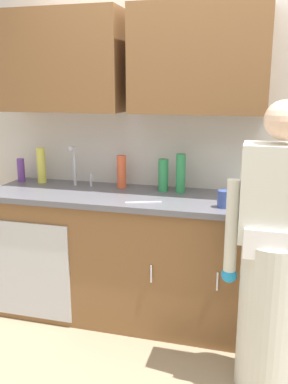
{
  "coord_description": "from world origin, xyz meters",
  "views": [
    {
      "loc": [
        0.37,
        -2.1,
        1.69
      ],
      "look_at": [
        -0.36,
        0.55,
        1.0
      ],
      "focal_mm": 40.0,
      "sensor_mm": 36.0,
      "label": 1
    }
  ],
  "objects_px": {
    "bottle_water_tall": "(163,175)",
    "bottle_water_short": "(181,173)",
    "person_at_sink": "(272,274)",
    "sponge": "(252,195)",
    "bottle_dish_liquid": "(41,165)",
    "bottle_soap": "(122,172)",
    "cup_by_sink": "(223,199)",
    "knife_on_counter": "(143,202)",
    "bottle_cleaner_spray": "(21,170)",
    "sink": "(72,192)"
  },
  "relations": [
    {
      "from": "sponge",
      "to": "bottle_soap",
      "type": "bearing_deg",
      "value": 178.45
    },
    {
      "from": "sponge",
      "to": "bottle_water_tall",
      "type": "bearing_deg",
      "value": -179.88
    },
    {
      "from": "bottle_water_short",
      "to": "sponge",
      "type": "bearing_deg",
      "value": 0.25
    },
    {
      "from": "bottle_soap",
      "to": "knife_on_counter",
      "type": "height_order",
      "value": "bottle_soap"
    },
    {
      "from": "person_at_sink",
      "to": "bottle_water_short",
      "type": "relative_size",
      "value": 5.84
    },
    {
      "from": "knife_on_counter",
      "to": "sponge",
      "type": "xyz_separation_m",
      "value": [
        0.68,
        0.34,
        0.01
      ]
    },
    {
      "from": "bottle_soap",
      "to": "bottle_dish_liquid",
      "type": "xyz_separation_m",
      "value": [
        -0.66,
        -0.0,
        0.02
      ]
    },
    {
      "from": "bottle_dish_liquid",
      "to": "bottle_cleaner_spray",
      "type": "xyz_separation_m",
      "value": [
        -0.18,
        0.0,
        -0.05
      ]
    },
    {
      "from": "cup_by_sink",
      "to": "sponge",
      "type": "height_order",
      "value": "cup_by_sink"
    },
    {
      "from": "person_at_sink",
      "to": "cup_by_sink",
      "type": "distance_m",
      "value": 0.57
    },
    {
      "from": "person_at_sink",
      "to": "bottle_water_tall",
      "type": "height_order",
      "value": "person_at_sink"
    },
    {
      "from": "sink",
      "to": "sponge",
      "type": "height_order",
      "value": "sink"
    },
    {
      "from": "sink",
      "to": "knife_on_counter",
      "type": "relative_size",
      "value": 2.08
    },
    {
      "from": "person_at_sink",
      "to": "knife_on_counter",
      "type": "height_order",
      "value": "person_at_sink"
    },
    {
      "from": "sink",
      "to": "cup_by_sink",
      "type": "height_order",
      "value": "sink"
    },
    {
      "from": "bottle_cleaner_spray",
      "to": "bottle_water_short",
      "type": "bearing_deg",
      "value": -1.11
    },
    {
      "from": "knife_on_counter",
      "to": "bottle_soap",
      "type": "bearing_deg",
      "value": 106.38
    },
    {
      "from": "bottle_dish_liquid",
      "to": "bottle_water_short",
      "type": "bearing_deg",
      "value": -1.29
    },
    {
      "from": "knife_on_counter",
      "to": "sink",
      "type": "bearing_deg",
      "value": 141.34
    },
    {
      "from": "bottle_soap",
      "to": "bottle_water_tall",
      "type": "xyz_separation_m",
      "value": [
        0.32,
        -0.03,
        -0.0
      ]
    },
    {
      "from": "bottle_cleaner_spray",
      "to": "knife_on_counter",
      "type": "xyz_separation_m",
      "value": [
        1.11,
        -0.37,
        -0.09
      ]
    },
    {
      "from": "sink",
      "to": "cup_by_sink",
      "type": "xyz_separation_m",
      "value": [
        1.11,
        -0.18,
        0.07
      ]
    },
    {
      "from": "bottle_cleaner_spray",
      "to": "cup_by_sink",
      "type": "xyz_separation_m",
      "value": [
        1.63,
        -0.34,
        -0.04
      ]
    },
    {
      "from": "knife_on_counter",
      "to": "bottle_cleaner_spray",
      "type": "bearing_deg",
      "value": 142.05
    },
    {
      "from": "person_at_sink",
      "to": "sponge",
      "type": "xyz_separation_m",
      "value": [
        -0.14,
        0.7,
        0.26
      ]
    },
    {
      "from": "bottle_water_short",
      "to": "sponge",
      "type": "xyz_separation_m",
      "value": [
        0.5,
        0.0,
        -0.12
      ]
    },
    {
      "from": "person_at_sink",
      "to": "bottle_water_short",
      "type": "bearing_deg",
      "value": 132.73
    },
    {
      "from": "bottle_dish_liquid",
      "to": "bottle_water_tall",
      "type": "bearing_deg",
      "value": -1.4
    },
    {
      "from": "bottle_cleaner_spray",
      "to": "sink",
      "type": "bearing_deg",
      "value": -17.43
    },
    {
      "from": "bottle_water_short",
      "to": "cup_by_sink",
      "type": "height_order",
      "value": "bottle_water_short"
    },
    {
      "from": "sink",
      "to": "bottle_cleaner_spray",
      "type": "relative_size",
      "value": 2.72
    },
    {
      "from": "bottle_soap",
      "to": "bottle_water_short",
      "type": "relative_size",
      "value": 0.88
    },
    {
      "from": "bottle_water_tall",
      "to": "knife_on_counter",
      "type": "xyz_separation_m",
      "value": [
        -0.06,
        -0.34,
        -0.11
      ]
    },
    {
      "from": "person_at_sink",
      "to": "bottle_water_tall",
      "type": "relative_size",
      "value": 6.87
    },
    {
      "from": "knife_on_counter",
      "to": "bottle_water_tall",
      "type": "bearing_deg",
      "value": 61.06
    },
    {
      "from": "bottle_dish_liquid",
      "to": "bottle_cleaner_spray",
      "type": "distance_m",
      "value": 0.19
    },
    {
      "from": "bottle_water_tall",
      "to": "bottle_water_short",
      "type": "xyz_separation_m",
      "value": [
        0.13,
        -0.0,
        0.02
      ]
    },
    {
      "from": "bottle_soap",
      "to": "bottle_cleaner_spray",
      "type": "distance_m",
      "value": 0.84
    },
    {
      "from": "bottle_cleaner_spray",
      "to": "bottle_water_short",
      "type": "relative_size",
      "value": 0.66
    },
    {
      "from": "person_at_sink",
      "to": "bottle_cleaner_spray",
      "type": "distance_m",
      "value": 2.09
    },
    {
      "from": "bottle_water_tall",
      "to": "bottle_dish_liquid",
      "type": "height_order",
      "value": "bottle_dish_liquid"
    },
    {
      "from": "person_at_sink",
      "to": "bottle_soap",
      "type": "height_order",
      "value": "person_at_sink"
    },
    {
      "from": "bottle_water_short",
      "to": "bottle_cleaner_spray",
      "type": "bearing_deg",
      "value": 178.89
    },
    {
      "from": "sink",
      "to": "bottle_soap",
      "type": "bearing_deg",
      "value": 26.32
    },
    {
      "from": "bottle_soap",
      "to": "bottle_cleaner_spray",
      "type": "relative_size",
      "value": 1.32
    },
    {
      "from": "bottle_soap",
      "to": "person_at_sink",
      "type": "bearing_deg",
      "value": -33.46
    },
    {
      "from": "person_at_sink",
      "to": "bottle_cleaner_spray",
      "type": "bearing_deg",
      "value": 159.61
    },
    {
      "from": "cup_by_sink",
      "to": "person_at_sink",
      "type": "bearing_deg",
      "value": -50.53
    },
    {
      "from": "bottle_soap",
      "to": "bottle_water_tall",
      "type": "distance_m",
      "value": 0.33
    },
    {
      "from": "sink",
      "to": "cup_by_sink",
      "type": "distance_m",
      "value": 1.13
    }
  ]
}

